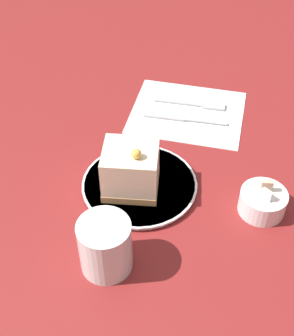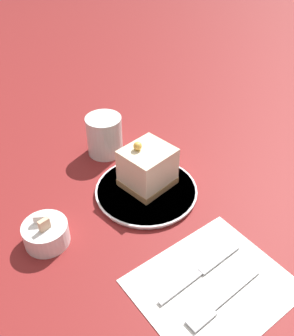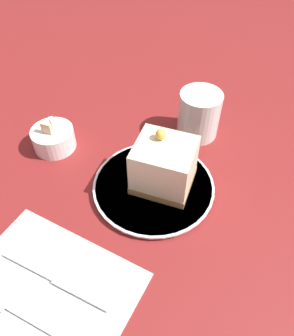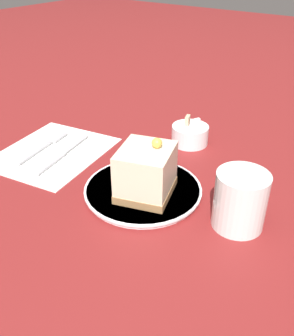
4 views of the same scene
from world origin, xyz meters
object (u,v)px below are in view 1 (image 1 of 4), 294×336
Objects in this scene: sugar_bowl at (262,202)px; fork at (196,104)px; plate at (140,185)px; drinking_glass at (107,246)px; cake_slice at (131,170)px; knife at (177,118)px.

fork is at bearing -140.98° from sugar_bowl.
sugar_bowl reaches higher than plate.
drinking_glass is (0.45, 0.00, 0.04)m from fork.
drinking_glass is (0.17, 0.02, 0.04)m from plate.
sugar_bowl is at bearing 83.02° from cake_slice.
cake_slice is 0.23m from knife.
cake_slice is at bearing -168.81° from drinking_glass.
sugar_bowl is at bearing 38.70° from knife.
cake_slice is 0.16m from drinking_glass.
fork is 0.45m from drinking_glass.
plate is at bearing -82.21° from sugar_bowl.
cake_slice is 0.23m from sugar_bowl.
cake_slice is at bearing -79.13° from sugar_bowl.
sugar_bowl is 0.28m from drinking_glass.
plate is at bearing -172.99° from drinking_glass.
sugar_bowl is (-0.04, 0.23, -0.03)m from cake_slice.
plate is 1.34× the size of fork.
plate is at bearing -10.23° from knife.
fork is 0.07m from knife.
knife is (-0.21, -0.00, -0.00)m from plate.
plate is 2.60× the size of sugar_bowl.
cake_slice is 0.66× the size of knife.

